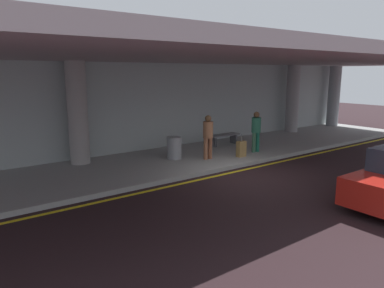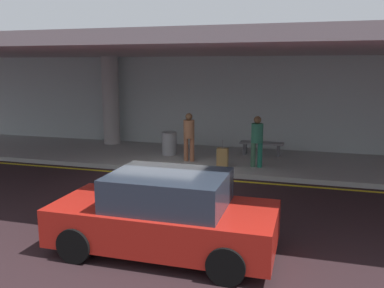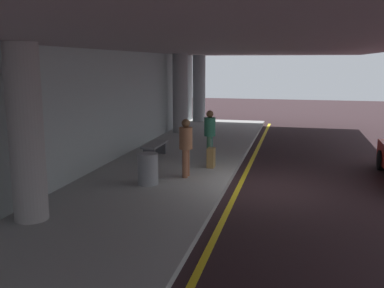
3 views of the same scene
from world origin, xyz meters
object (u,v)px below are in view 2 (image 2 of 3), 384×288
traveler_with_luggage (189,134)px  bench_metal (262,146)px  support_column_far_left (111,101)px  trash_bin_steel (169,143)px  car_red (165,215)px  person_waiting_for_ride (257,138)px  suitcase_upright_primary (223,157)px

traveler_with_luggage → bench_metal: 2.94m
support_column_far_left → bench_metal: support_column_far_left is taller
traveler_with_luggage → trash_bin_steel: (-1.01, 0.80, -0.54)m
car_red → trash_bin_steel: size_ratio=4.82×
person_waiting_for_ride → support_column_far_left: bearing=-4.1°
support_column_far_left → bench_metal: bearing=-5.2°
support_column_far_left → person_waiting_for_ride: support_column_far_left is taller
car_red → person_waiting_for_ride: 6.45m
trash_bin_steel → traveler_with_luggage: bearing=-38.5°
bench_metal → trash_bin_steel: size_ratio=1.88×
support_column_far_left → suitcase_upright_primary: 6.27m
suitcase_upright_primary → traveler_with_luggage: bearing=163.8°
person_waiting_for_ride → suitcase_upright_primary: person_waiting_for_ride is taller
support_column_far_left → car_red: bearing=-57.7°
support_column_far_left → suitcase_upright_primary: bearing=-27.2°
bench_metal → suitcase_upright_primary: bearing=-115.1°
support_column_far_left → traveler_with_luggage: size_ratio=2.17×
bench_metal → trash_bin_steel: (-3.33, -0.91, 0.07)m
support_column_far_left → trash_bin_steel: (3.12, -1.49, -1.40)m
car_red → suitcase_upright_primary: (-0.21, 6.12, -0.25)m
car_red → person_waiting_for_ride: person_waiting_for_ride is taller
person_waiting_for_ride → trash_bin_steel: size_ratio=1.98×
person_waiting_for_ride → trash_bin_steel: (-3.38, 1.02, -0.54)m
car_red → trash_bin_steel: car_red is taller
traveler_with_luggage → suitcase_upright_primary: traveler_with_luggage is taller
traveler_with_luggage → suitcase_upright_primary: size_ratio=1.87×
bench_metal → trash_bin_steel: bearing=-164.8°
traveler_with_luggage → bench_metal: size_ratio=1.05×
suitcase_upright_primary → bench_metal: (1.03, 2.19, 0.04)m
support_column_far_left → traveler_with_luggage: bearing=-29.1°
bench_metal → support_column_far_left: bearing=174.8°
traveler_with_luggage → trash_bin_steel: traveler_with_luggage is taller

